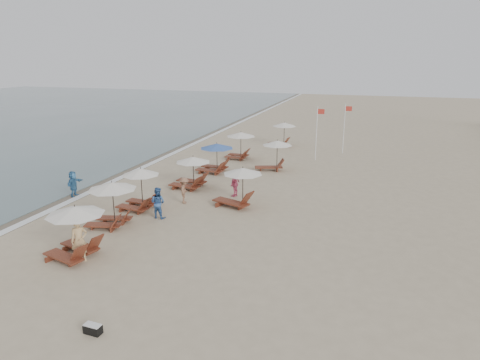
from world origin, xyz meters
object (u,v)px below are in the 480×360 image
(lounger_station_1, at_px, (110,202))
(beachgoer_far_a, at_px, (235,184))
(lounger_station_4, at_px, (214,157))
(beachgoer_mid_a, at_px, (158,203))
(inland_station_0, at_px, (237,185))
(beachgoer_mid_b, at_px, (184,190))
(waterline_walker, at_px, (73,184))
(duffel_bag, at_px, (93,329))
(beachgoer_near, at_px, (79,240))
(inland_station_2, at_px, (282,132))
(inland_station_1, at_px, (273,153))
(lounger_station_2, at_px, (138,190))
(lounger_station_5, at_px, (239,144))
(lounger_station_3, at_px, (190,172))
(flag_pole_near, at_px, (317,131))
(lounger_station_0, at_px, (73,231))

(lounger_station_1, height_order, beachgoer_far_a, lounger_station_1)
(lounger_station_4, relative_size, beachgoer_mid_a, 1.62)
(inland_station_0, xyz_separation_m, beachgoer_mid_b, (-3.07, -0.37, -0.50))
(waterline_walker, relative_size, duffel_bag, 2.75)
(lounger_station_4, distance_m, beachgoer_mid_b, 7.07)
(duffel_bag, bearing_deg, beachgoer_near, 130.84)
(inland_station_2, relative_size, beachgoer_mid_b, 1.77)
(inland_station_0, distance_m, inland_station_2, 17.51)
(inland_station_2, height_order, beachgoer_mid_b, inland_station_2)
(lounger_station_1, height_order, beachgoer_mid_a, lounger_station_1)
(inland_station_1, bearing_deg, beachgoer_near, -103.67)
(lounger_station_1, height_order, inland_station_2, lounger_station_1)
(inland_station_2, xyz_separation_m, beachgoer_mid_b, (-1.76, -17.83, -0.60))
(inland_station_0, bearing_deg, beachgoer_near, -115.70)
(lounger_station_4, distance_m, inland_station_1, 4.42)
(beachgoer_far_a, bearing_deg, lounger_station_2, -37.21)
(lounger_station_5, height_order, inland_station_1, lounger_station_5)
(lounger_station_3, distance_m, beachgoer_far_a, 3.46)
(duffel_bag, bearing_deg, beachgoer_far_a, 90.41)
(beachgoer_far_a, bearing_deg, inland_station_2, -166.30)
(duffel_bag, bearing_deg, waterline_walker, 130.02)
(inland_station_2, bearing_deg, lounger_station_1, -99.54)
(lounger_station_3, bearing_deg, beachgoer_near, -90.20)
(duffel_bag, height_order, flag_pole_near, flag_pole_near)
(beachgoer_mid_b, bearing_deg, inland_station_0, -102.74)
(waterline_walker, bearing_deg, duffel_bag, -145.75)
(lounger_station_4, distance_m, flag_pole_near, 9.06)
(lounger_station_5, xyz_separation_m, inland_station_0, (3.52, -11.27, -0.01))
(inland_station_1, relative_size, flag_pole_near, 0.64)
(lounger_station_5, relative_size, beachgoer_far_a, 1.57)
(inland_station_2, bearing_deg, beachgoer_mid_a, -95.79)
(beachgoer_near, relative_size, beachgoer_far_a, 1.17)
(lounger_station_0, bearing_deg, beachgoer_mid_b, 79.58)
(beachgoer_near, relative_size, duffel_bag, 3.23)
(inland_station_2, distance_m, duffel_bag, 30.00)
(inland_station_1, bearing_deg, duffel_bag, -91.72)
(inland_station_0, bearing_deg, lounger_station_5, 107.35)
(lounger_station_4, height_order, duffel_bag, lounger_station_4)
(inland_station_0, height_order, inland_station_2, same)
(beachgoer_near, bearing_deg, inland_station_0, 20.19)
(inland_station_1, bearing_deg, beachgoer_far_a, -96.17)
(beachgoer_far_a, distance_m, duffel_bag, 14.25)
(lounger_station_4, bearing_deg, inland_station_0, -59.34)
(waterline_walker, bearing_deg, beachgoer_far_a, -78.02)
(inland_station_2, xyz_separation_m, flag_pole_near, (3.93, -4.71, 1.06))
(lounger_station_1, relative_size, duffel_bag, 4.46)
(lounger_station_1, xyz_separation_m, beachgoer_near, (0.97, -3.71, -0.37))
(lounger_station_4, xyz_separation_m, inland_station_2, (2.62, 10.82, 0.26))
(lounger_station_5, relative_size, waterline_walker, 1.58)
(lounger_station_3, distance_m, waterline_walker, 7.10)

